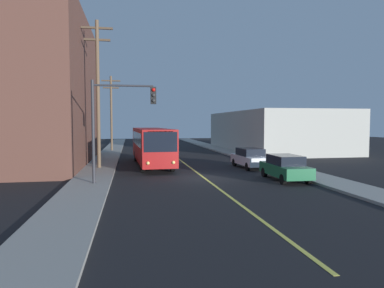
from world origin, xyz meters
TOP-DOWN VIEW (x-y plane):
  - ground_plane at (0.00, 0.00)m, footprint 120.00×120.00m
  - sidewalk_left at (-7.25, 10.00)m, footprint 2.50×90.00m
  - sidewalk_right at (7.25, 10.00)m, footprint 2.50×90.00m
  - lane_stripe_center at (0.00, 15.00)m, footprint 0.16×60.00m
  - building_left_brick at (-13.49, 10.10)m, footprint 10.00×19.68m
  - building_right_warehouse at (14.49, 21.95)m, footprint 12.00×23.18m
  - city_bus at (-3.04, 7.35)m, footprint 3.09×12.24m
  - parked_car_green at (4.89, -1.98)m, footprint 1.88×4.43m
  - parked_car_white at (4.76, 4.13)m, footprint 1.97×4.47m
  - utility_pole_near at (-7.29, 5.52)m, footprint 2.40×0.28m
  - utility_pole_mid at (-7.25, 23.16)m, footprint 2.40×0.28m
  - traffic_signal_left_corner at (-5.41, -1.72)m, footprint 3.75×0.48m

SIDE VIEW (x-z plane):
  - ground_plane at x=0.00m, z-range 0.00..0.00m
  - lane_stripe_center at x=0.00m, z-range 0.00..0.01m
  - sidewalk_left at x=-7.25m, z-range 0.00..0.15m
  - sidewalk_right at x=7.25m, z-range 0.00..0.15m
  - parked_car_green at x=4.89m, z-range 0.03..1.65m
  - parked_car_white at x=4.76m, z-range 0.03..1.65m
  - city_bus at x=-3.04m, z-range 0.22..3.42m
  - building_right_warehouse at x=14.49m, z-range 0.00..5.21m
  - traffic_signal_left_corner at x=-5.41m, z-range 1.30..7.30m
  - utility_pole_mid at x=-7.25m, z-range 0.64..10.22m
  - building_left_brick at x=-13.49m, z-range 0.00..12.82m
  - utility_pole_near at x=-7.29m, z-range 0.68..12.15m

